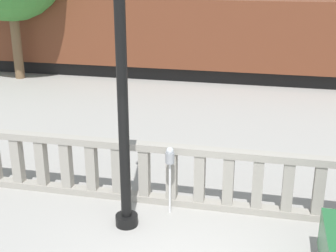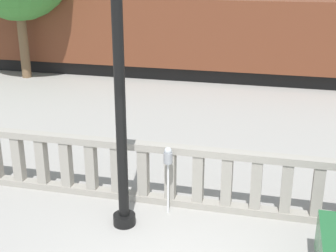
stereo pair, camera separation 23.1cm
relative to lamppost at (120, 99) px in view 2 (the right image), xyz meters
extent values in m
cube|color=gray|center=(1.19, 0.95, -2.34)|extent=(12.88, 0.24, 0.14)
cube|color=gray|center=(1.19, 0.95, -1.23)|extent=(12.88, 0.24, 0.14)
cube|color=gray|center=(-2.68, 0.95, -1.78)|extent=(0.20, 0.20, 0.97)
cube|color=gray|center=(-2.13, 0.95, -1.78)|extent=(0.20, 0.20, 0.97)
cube|color=gray|center=(-1.58, 0.95, -1.78)|extent=(0.20, 0.20, 0.97)
cube|color=gray|center=(-1.02, 0.95, -1.78)|extent=(0.20, 0.20, 0.97)
cube|color=gray|center=(-0.47, 0.95, -1.78)|extent=(0.20, 0.20, 0.97)
cube|color=gray|center=(0.08, 0.95, -1.78)|extent=(0.20, 0.20, 0.97)
cube|color=gray|center=(0.64, 0.95, -1.78)|extent=(0.20, 0.20, 0.97)
cube|color=gray|center=(1.19, 0.95, -1.78)|extent=(0.20, 0.20, 0.97)
cube|color=gray|center=(1.74, 0.95, -1.78)|extent=(0.20, 0.20, 0.97)
cube|color=gray|center=(2.30, 0.95, -1.78)|extent=(0.20, 0.20, 0.97)
cube|color=gray|center=(2.85, 0.95, -1.78)|extent=(0.20, 0.20, 0.97)
cube|color=gray|center=(3.40, 0.95, -1.78)|extent=(0.20, 0.20, 0.97)
cylinder|color=black|center=(0.00, 0.00, -2.31)|extent=(0.41, 0.41, 0.20)
cylinder|color=black|center=(0.00, 0.00, 0.09)|extent=(0.19, 0.19, 4.59)
cylinder|color=silver|center=(0.68, 0.60, -1.89)|extent=(0.04, 0.04, 1.04)
cylinder|color=gray|center=(0.68, 0.60, -1.26)|extent=(0.17, 0.17, 0.21)
sphere|color=#B2B7BC|center=(0.68, 0.60, -1.12)|extent=(0.14, 0.14, 0.14)
cube|color=black|center=(-3.67, 11.95, -2.13)|extent=(24.61, 2.41, 0.55)
cube|color=brown|center=(-3.67, 11.95, -0.53)|extent=(25.12, 3.01, 2.65)
cylinder|color=brown|center=(-7.67, 9.86, -0.99)|extent=(0.38, 0.38, 2.85)
camera|label=1|loc=(2.38, -7.15, 2.20)|focal=50.00mm
camera|label=2|loc=(2.60, -7.09, 2.20)|focal=50.00mm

